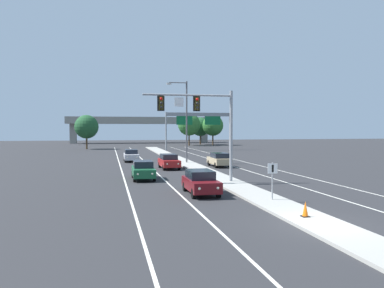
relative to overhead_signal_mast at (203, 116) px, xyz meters
name	(u,v)px	position (x,y,z in m)	size (l,w,h in m)	color
ground_plane	(319,225)	(1.99, -14.16, -5.33)	(260.00, 260.00, 0.00)	#28282B
median_island	(215,176)	(1.99, 3.84, -5.25)	(2.40, 110.00, 0.15)	#9E9B93
lane_stripe_oncoming_center	(154,170)	(-2.71, 10.84, -5.32)	(0.14, 100.00, 0.01)	silver
lane_stripe_receding_center	(240,168)	(6.69, 10.84, -5.32)	(0.14, 100.00, 0.01)	silver
edge_stripe_left	(122,171)	(-6.01, 10.84, -5.32)	(0.14, 100.00, 0.01)	silver
edge_stripe_right	(268,168)	(9.99, 10.84, -5.32)	(0.14, 100.00, 0.01)	silver
overhead_signal_mast	(203,116)	(0.00, 0.00, 0.00)	(7.15, 0.44, 7.20)	gray
median_sign_post	(272,175)	(2.18, -8.44, -3.74)	(0.60, 0.10, 2.20)	gray
street_lamp_median	(185,117)	(1.92, 17.84, 0.47)	(2.58, 0.28, 10.00)	#4C4C51
car_oncoming_darkred	(201,182)	(-1.35, -4.83, -4.51)	(1.84, 4.48, 1.58)	#5B0F14
car_oncoming_green	(143,170)	(-4.43, 3.58, -4.51)	(1.88, 4.49, 1.58)	#195633
car_oncoming_red	(169,161)	(-0.96, 11.92, -4.51)	(1.90, 4.50, 1.58)	maroon
car_oncoming_silver	(131,155)	(-4.43, 22.15, -4.51)	(1.82, 4.47, 1.58)	#B7B7BC
car_receding_tan	(219,159)	(4.99, 13.09, -4.51)	(1.84, 4.48, 1.58)	tan
traffic_cone_median_nose	(305,209)	(1.87, -13.07, -4.82)	(0.36, 0.36, 0.74)	black
highway_sign_gantry	(198,119)	(10.19, 46.69, 0.84)	(13.28, 0.42, 7.50)	gray
overpass_bridge	(141,123)	(1.99, 87.70, 0.46)	(42.40, 6.40, 7.65)	gray
tree_far_left_c	(87,127)	(-11.79, 55.10, -0.67)	(4.93, 4.93, 7.14)	#4C3823
tree_far_right_c	(213,125)	(18.93, 68.52, -0.25)	(5.37, 5.37, 7.76)	#4C3823
tree_far_right_b	(200,127)	(16.75, 73.41, -0.57)	(5.03, 5.03, 7.28)	#4C3823
tree_far_right_a	(189,124)	(12.34, 66.75, -0.01)	(5.62, 5.62, 8.14)	#4C3823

